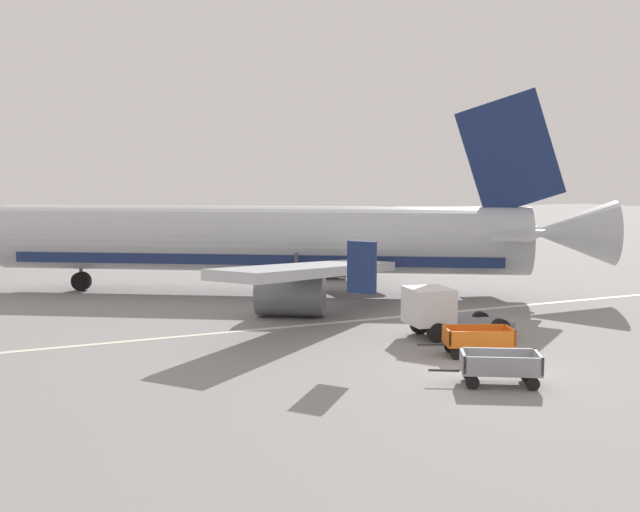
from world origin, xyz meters
The scene contains 6 objects.
ground_plane centered at (0.00, 0.00, 0.00)m, with size 220.00×220.00×0.00m, color gray.
apron_stripe centered at (0.00, 10.24, 0.01)m, with size 120.00×0.36×0.01m, color silver.
airplane centered at (-0.59, 19.14, 3.05)m, with size 33.87×28.30×11.34m.
baggage_cart_nearest centered at (-0.93, -1.33, 0.60)m, with size 3.45×2.46×1.07m.
baggage_cart_second_in_row centered at (0.84, 2.24, 0.60)m, with size 3.56×2.27×1.07m.
service_truck_beside_carts centered at (1.37, 5.62, 1.10)m, with size 4.60×2.52×2.10m.
Camera 1 is at (-16.39, -20.86, 6.84)m, focal length 43.04 mm.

